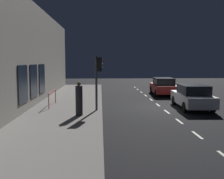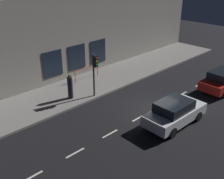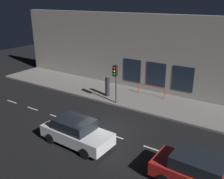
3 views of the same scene
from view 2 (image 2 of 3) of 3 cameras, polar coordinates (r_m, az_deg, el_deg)
name	(u,v)px [view 2 (image 2 of 3)]	position (r m, az deg, el deg)	size (l,w,h in m)	color
ground_plane	(154,110)	(19.27, 8.64, -4.18)	(60.00, 60.00, 0.00)	black
sidewalk	(94,83)	(23.07, -3.70, 1.34)	(4.50, 32.00, 0.15)	gray
building_facade	(73,37)	(23.87, -8.01, 10.68)	(0.65, 32.00, 7.03)	gray
lane_centre_line	(162,105)	(19.99, 10.39, -3.17)	(0.12, 27.20, 0.01)	beige
traffic_light	(95,67)	(19.77, -3.62, 4.63)	(0.48, 0.32, 3.30)	#424244
parked_car_0	(223,80)	(23.53, 22.11, 1.86)	(2.10, 4.53, 1.58)	red
parked_car_1	(175,112)	(17.57, 12.87, -4.64)	(2.05, 4.45, 1.58)	silver
pedestrian_0	(70,87)	(20.23, -8.67, 0.47)	(0.54, 0.54, 1.85)	#232328
red_railing	(87,70)	(23.58, -5.29, 3.96)	(0.05, 2.53, 0.97)	red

